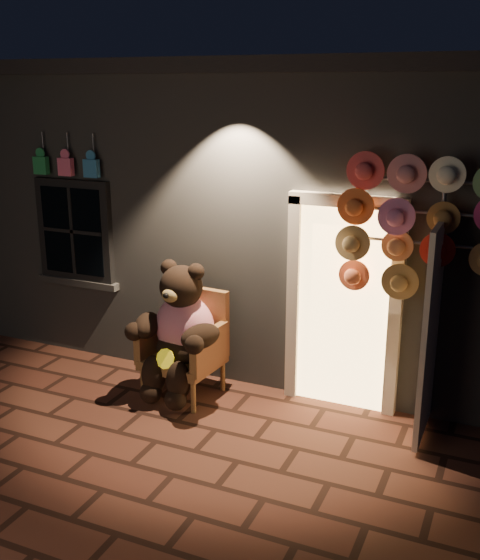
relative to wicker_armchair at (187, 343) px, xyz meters
The scene contains 5 objects.
ground 1.21m from the wicker_armchair, 78.42° to the right, with size 60.00×60.00×0.00m, color #4D291D.
shop_building 3.17m from the wicker_armchair, 85.76° to the left, with size 7.30×5.95×3.51m.
wicker_armchair is the anchor object (origin of this frame).
teddy_bear 0.24m from the wicker_armchair, 93.25° to the right, with size 1.04×0.84×1.44m.
hat_rack 2.66m from the wicker_armchair, ahead, with size 1.46×0.22×2.58m.
Camera 1 is at (2.91, -4.63, 3.19)m, focal length 42.00 mm.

